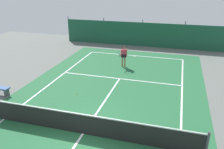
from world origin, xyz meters
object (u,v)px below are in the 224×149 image
object	(u,v)px
tennis_player	(124,55)
parked_car	(136,32)
tennis_net	(83,124)
tennis_ball_midcourt	(126,52)
tennis_ball_near_player	(77,94)
tennis_ball_by_sideline	(78,72)

from	to	relation	value
tennis_player	parked_car	world-z (taller)	parked_car
tennis_net	parked_car	xyz separation A→B (m)	(-1.14, 18.12, 0.33)
tennis_player	tennis_ball_midcourt	distance (m)	4.21
tennis_ball_near_player	tennis_player	bearing A→B (deg)	74.20
tennis_ball_midcourt	tennis_player	bearing A→B (deg)	-79.43
tennis_ball_near_player	tennis_ball_by_sideline	distance (m)	3.47
tennis_player	parked_car	xyz separation A→B (m)	(-0.81, 9.28, -0.12)
tennis_ball_near_player	parked_car	world-z (taller)	parked_car
tennis_net	tennis_ball_near_player	world-z (taller)	tennis_net
tennis_ball_midcourt	tennis_ball_by_sideline	bearing A→B (deg)	-109.00
tennis_ball_near_player	tennis_ball_by_sideline	bearing A→B (deg)	113.42
tennis_net	tennis_ball_by_sideline	distance (m)	7.40
tennis_ball_by_sideline	parked_car	size ratio (longest dim) A/B	0.02
tennis_ball_near_player	parked_car	xyz separation A→B (m)	(0.71, 14.65, 0.81)
tennis_net	parked_car	world-z (taller)	parked_car
parked_car	tennis_ball_midcourt	bearing A→B (deg)	-91.26
tennis_ball_near_player	tennis_ball_by_sideline	xyz separation A→B (m)	(-1.38, 3.18, 0.00)
tennis_net	tennis_player	size ratio (longest dim) A/B	6.17
parked_car	tennis_net	bearing A→B (deg)	-88.31
tennis_ball_near_player	tennis_ball_midcourt	bearing A→B (deg)	85.34
tennis_ball_by_sideline	parked_car	bearing A→B (deg)	79.70
tennis_net	tennis_player	xyz separation A→B (m)	(-0.33, 8.84, 0.45)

